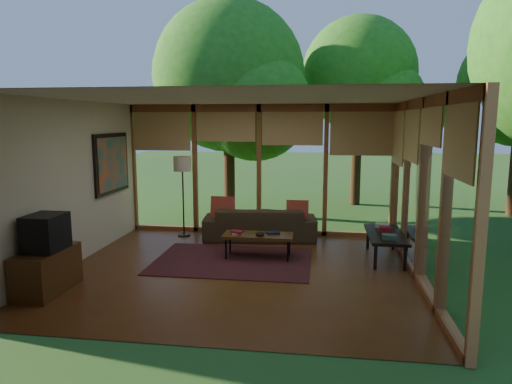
# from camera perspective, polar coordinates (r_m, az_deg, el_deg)

# --- Properties ---
(floor) EXTENTS (5.50, 5.50, 0.00)m
(floor) POSITION_cam_1_polar(r_m,az_deg,el_deg) (7.38, -2.25, -9.78)
(floor) COLOR brown
(floor) RESTS_ON ground
(ceiling) EXTENTS (5.50, 5.50, 0.00)m
(ceiling) POSITION_cam_1_polar(r_m,az_deg,el_deg) (7.00, -2.39, 11.64)
(ceiling) COLOR silver
(ceiling) RESTS_ON ground
(wall_left) EXTENTS (0.04, 5.00, 2.70)m
(wall_left) POSITION_cam_1_polar(r_m,az_deg,el_deg) (8.03, -22.02, 0.99)
(wall_left) COLOR beige
(wall_left) RESTS_ON ground
(wall_front) EXTENTS (5.50, 0.04, 2.70)m
(wall_front) POSITION_cam_1_polar(r_m,az_deg,el_deg) (4.67, -7.84, -3.76)
(wall_front) COLOR beige
(wall_front) RESTS_ON ground
(window_wall_back) EXTENTS (5.50, 0.12, 2.70)m
(window_wall_back) POSITION_cam_1_polar(r_m,az_deg,el_deg) (9.52, 0.38, 2.79)
(window_wall_back) COLOR #99562F
(window_wall_back) RESTS_ON ground
(window_wall_right) EXTENTS (0.12, 5.00, 2.70)m
(window_wall_right) POSITION_cam_1_polar(r_m,az_deg,el_deg) (7.11, 20.04, 0.15)
(window_wall_right) COLOR #99562F
(window_wall_right) RESTS_ON ground
(tree_nw) EXTENTS (3.76, 3.76, 5.34)m
(tree_nw) POSITION_cam_1_polar(r_m,az_deg,el_deg) (11.71, -3.42, 14.24)
(tree_nw) COLOR #3A2515
(tree_nw) RESTS_ON ground
(tree_ne) EXTENTS (3.14, 3.14, 5.21)m
(tree_ne) POSITION_cam_1_polar(r_m,az_deg,el_deg) (13.30, 12.73, 14.13)
(tree_ne) COLOR #3A2515
(tree_ne) RESTS_ON ground
(rug) EXTENTS (2.63, 1.87, 0.01)m
(rug) POSITION_cam_1_polar(r_m,az_deg,el_deg) (7.86, -2.93, -8.57)
(rug) COLOR maroon
(rug) RESTS_ON floor
(sofa) EXTENTS (2.31, 1.11, 0.65)m
(sofa) POSITION_cam_1_polar(r_m,az_deg,el_deg) (9.19, 0.50, -3.91)
(sofa) COLOR #3B2F1D
(sofa) RESTS_ON floor
(pillow_left) EXTENTS (0.47, 0.25, 0.49)m
(pillow_left) POSITION_cam_1_polar(r_m,az_deg,el_deg) (9.20, -4.18, -2.08)
(pillow_left) COLOR maroon
(pillow_left) RESTS_ON sofa
(pillow_right) EXTENTS (0.43, 0.23, 0.45)m
(pillow_right) POSITION_cam_1_polar(r_m,az_deg,el_deg) (9.01, 5.19, -2.45)
(pillow_right) COLOR maroon
(pillow_right) RESTS_ON sofa
(ct_book_lower) EXTENTS (0.20, 0.17, 0.03)m
(ct_book_lower) POSITION_cam_1_polar(r_m,az_deg,el_deg) (7.90, -2.31, -5.21)
(ct_book_lower) COLOR #B9B3A8
(ct_book_lower) RESTS_ON coffee_table
(ct_book_upper) EXTENTS (0.23, 0.20, 0.03)m
(ct_book_upper) POSITION_cam_1_polar(r_m,az_deg,el_deg) (7.90, -2.31, -4.98)
(ct_book_upper) COLOR maroon
(ct_book_upper) RESTS_ON coffee_table
(ct_book_side) EXTENTS (0.26, 0.22, 0.03)m
(ct_book_side) POSITION_cam_1_polar(r_m,az_deg,el_deg) (7.95, 2.13, -5.11)
(ct_book_side) COLOR black
(ct_book_side) RESTS_ON coffee_table
(ct_bowl) EXTENTS (0.16, 0.16, 0.07)m
(ct_bowl) POSITION_cam_1_polar(r_m,az_deg,el_deg) (7.79, 0.53, -5.24)
(ct_bowl) COLOR black
(ct_bowl) RESTS_ON coffee_table
(media_cabinet) EXTENTS (0.50, 1.00, 0.60)m
(media_cabinet) POSITION_cam_1_polar(r_m,az_deg,el_deg) (7.06, -24.66, -8.96)
(media_cabinet) COLOR #533316
(media_cabinet) RESTS_ON floor
(television) EXTENTS (0.45, 0.55, 0.50)m
(television) POSITION_cam_1_polar(r_m,az_deg,el_deg) (6.90, -24.82, -4.61)
(television) COLOR black
(television) RESTS_ON media_cabinet
(console_book_a) EXTENTS (0.23, 0.17, 0.08)m
(console_book_a) POSITION_cam_1_polar(r_m,az_deg,el_deg) (7.76, 16.30, -5.40)
(console_book_a) COLOR #355D4B
(console_book_a) RESTS_ON side_console
(console_book_b) EXTENTS (0.23, 0.18, 0.10)m
(console_book_b) POSITION_cam_1_polar(r_m,az_deg,el_deg) (8.19, 15.86, -4.57)
(console_book_b) COLOR maroon
(console_book_b) RESTS_ON side_console
(console_book_c) EXTENTS (0.27, 0.21, 0.07)m
(console_book_c) POSITION_cam_1_polar(r_m,az_deg,el_deg) (8.58, 15.50, -4.05)
(console_book_c) COLOR #B9B3A8
(console_book_c) RESTS_ON side_console
(floor_lamp) EXTENTS (0.36, 0.36, 1.65)m
(floor_lamp) POSITION_cam_1_polar(r_m,az_deg,el_deg) (9.40, -9.18, 2.94)
(floor_lamp) COLOR black
(floor_lamp) RESTS_ON floor
(coffee_table) EXTENTS (1.20, 0.50, 0.43)m
(coffee_table) POSITION_cam_1_polar(r_m,az_deg,el_deg) (7.91, 0.26, -5.54)
(coffee_table) COLOR #533316
(coffee_table) RESTS_ON floor
(side_console) EXTENTS (0.60, 1.40, 0.46)m
(side_console) POSITION_cam_1_polar(r_m,az_deg,el_deg) (8.17, 15.88, -5.29)
(side_console) COLOR black
(side_console) RESTS_ON floor
(wall_painting) EXTENTS (0.06, 1.35, 1.15)m
(wall_painting) POSITION_cam_1_polar(r_m,az_deg,el_deg) (9.22, -17.56, 3.43)
(wall_painting) COLOR black
(wall_painting) RESTS_ON wall_left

